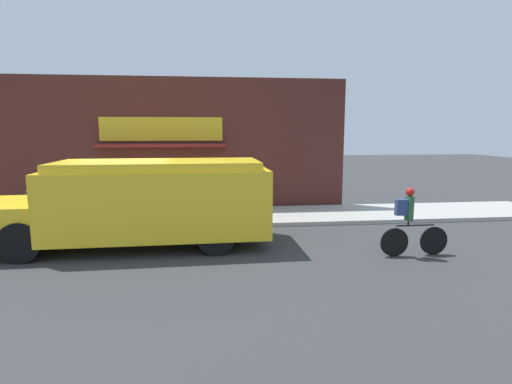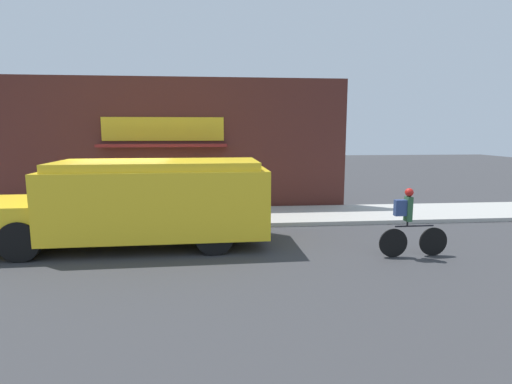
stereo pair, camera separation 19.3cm
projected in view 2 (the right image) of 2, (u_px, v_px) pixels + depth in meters
The scene contains 6 objects.
ground_plane at pixel (126, 231), 11.49m from camera, with size 70.00×70.00×0.00m, color #38383A.
sidewalk at pixel (136, 218), 12.80m from camera, with size 28.00×2.68×0.13m.
storefront at pixel (142, 145), 13.96m from camera, with size 14.65×0.74×4.69m.
school_bus at pixel (142, 201), 9.81m from camera, with size 6.88×2.69×2.12m.
cyclist at pixel (410, 224), 8.99m from camera, with size 1.62×0.20×1.58m.
trash_bin at pixel (37, 204), 12.44m from camera, with size 0.48×0.48×0.90m.
Camera 2 is at (2.65, -11.50, 2.83)m, focal length 28.00 mm.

